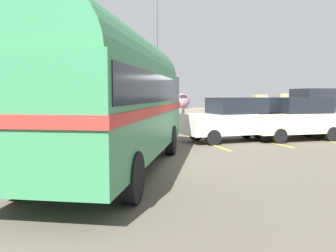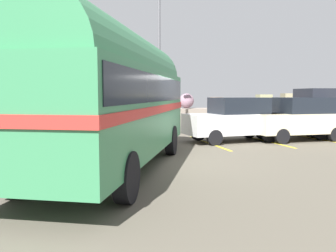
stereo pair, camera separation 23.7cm
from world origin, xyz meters
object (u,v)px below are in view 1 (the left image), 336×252
object	(u,v)px
parked_car_nearest	(233,119)
lamp_post	(156,56)
parked_car_middle	(297,118)
pickup_truck	(333,114)
vintage_coach	(115,93)

from	to	relation	value
parked_car_nearest	lamp_post	xyz separation A→B (m)	(-2.44, 3.55, 2.95)
parked_car_middle	pickup_truck	distance (m)	2.53
parked_car_middle	lamp_post	bearing A→B (deg)	53.62
pickup_truck	lamp_post	xyz separation A→B (m)	(-7.75, 3.35, 2.81)
parked_car_nearest	pickup_truck	xyz separation A→B (m)	(5.31, 0.20, 0.14)
pickup_truck	lamp_post	distance (m)	8.90
parked_car_middle	vintage_coach	bearing A→B (deg)	115.45
parked_car_middle	pickup_truck	size ratio (longest dim) A/B	0.81
parked_car_nearest	lamp_post	world-z (taller)	lamp_post
vintage_coach	parked_car_nearest	distance (m)	7.13
parked_car_middle	lamp_post	xyz separation A→B (m)	(-5.30, 3.97, 2.95)
vintage_coach	lamp_post	size ratio (longest dim) A/B	1.25
vintage_coach	parked_car_middle	bearing A→B (deg)	49.49
pickup_truck	lamp_post	size ratio (longest dim) A/B	0.73
lamp_post	parked_car_middle	bearing A→B (deg)	-36.85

